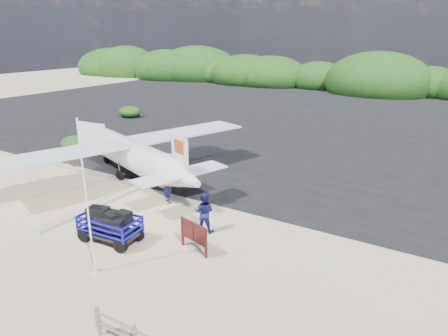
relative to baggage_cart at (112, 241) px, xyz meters
The scene contains 10 objects.
ground 1.26m from the baggage_cart, 32.38° to the left, with size 160.00×160.00×0.00m, color beige.
asphalt_apron 30.70m from the baggage_cart, 88.01° to the left, with size 90.00×50.00×0.04m, color #B2B2B2, non-canonical shape.
lagoon 8.23m from the baggage_cart, 164.65° to the left, with size 9.00×7.00×0.40m, color #B2B2B2, non-canonical shape.
vegetation_band 55.69m from the baggage_cart, 88.90° to the left, with size 124.00×8.00×4.40m, color #B2B2B2, non-canonical shape.
baggage_cart is the anchor object (origin of this frame).
flagpole 2.45m from the baggage_cart, 57.89° to the right, with size 1.20×0.50×6.01m, color white, non-canonical shape.
signboard 3.83m from the baggage_cart, 17.91° to the left, with size 1.69×0.16×1.39m, color #511917, non-canonical shape.
crew_a 4.80m from the baggage_cart, 96.95° to the left, with size 0.70×0.46×1.92m, color #161A54.
crew_b 4.29m from the baggage_cart, 44.35° to the left, with size 0.93×0.73×1.92m, color #161A54.
aircraft_small 38.00m from the baggage_cart, 106.82° to the left, with size 6.89×6.89×2.48m, color #B2B2B2, non-canonical shape.
Camera 1 is at (11.38, -11.44, 8.70)m, focal length 32.00 mm.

